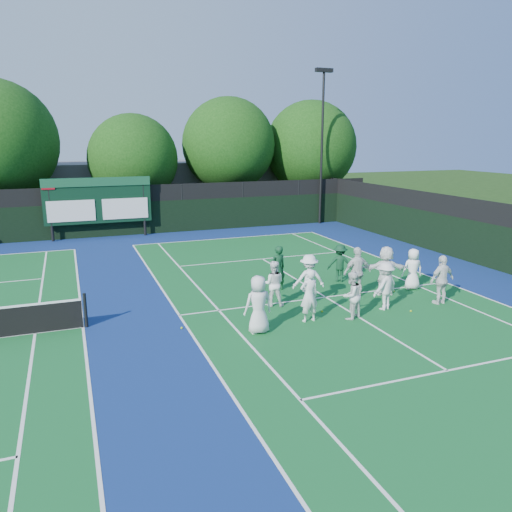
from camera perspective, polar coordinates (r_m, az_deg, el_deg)
name	(u,v)px	position (r m, az deg, el deg)	size (l,w,h in m)	color
ground	(339,306)	(17.85, 9.50, -5.62)	(120.00, 120.00, 0.00)	#19360E
court_apron	(164,317)	(16.76, -10.50, -6.92)	(34.00, 32.00, 0.01)	navy
near_court	(326,297)	(18.67, 7.97, -4.68)	(11.05, 23.85, 0.01)	#125A26
back_fence	(116,214)	(30.95, -15.69, 4.70)	(34.00, 0.08, 3.00)	black
scoreboard	(98,201)	(30.36, -17.63, 6.00)	(6.00, 0.21, 3.55)	black
clubhouse	(159,188)	(39.27, -11.01, 7.63)	(18.00, 6.00, 4.00)	#5D5D62
light_pole_right	(322,129)	(34.27, 7.59, 14.16)	(1.20, 0.30, 10.12)	black
tree_c	(135,161)	(34.42, -13.62, 10.50)	(5.83, 5.83, 7.32)	#311B0D
tree_d	(230,147)	(35.84, -2.94, 12.35)	(6.47, 6.47, 8.55)	#311B0D
tree_e	(312,149)	(38.28, 6.40, 12.04)	(6.75, 6.75, 8.48)	#311B0D
tennis_ball_0	(322,311)	(17.09, 7.56, -6.29)	(0.07, 0.07, 0.07)	#A9C917
tennis_ball_2	(411,311)	(17.78, 17.28, -6.02)	(0.07, 0.07, 0.07)	#A9C917
tennis_ball_3	(182,328)	(15.71, -8.49, -8.13)	(0.07, 0.07, 0.07)	#A9C917
tennis_ball_5	(394,291)	(19.82, 15.48, -3.90)	(0.07, 0.07, 0.07)	#A9C917
player_front_0	(258,305)	(14.97, 0.27, -5.57)	(0.87, 0.57, 1.78)	silver
player_front_1	(309,296)	(15.96, 6.09, -4.52)	(0.63, 0.42, 1.74)	white
player_front_2	(351,296)	(16.44, 10.83, -4.46)	(0.76, 0.60, 1.57)	silver
player_front_3	(385,286)	(17.57, 14.54, -3.32)	(1.08, 0.62, 1.67)	silver
player_front_4	(442,280)	(18.72, 20.47, -2.57)	(1.04, 0.43, 1.77)	silver
player_back_0	(273,284)	(17.38, 1.99, -3.16)	(0.79, 0.61, 1.62)	white
player_back_1	(309,279)	(17.66, 6.05, -2.69)	(1.15, 0.66, 1.78)	white
player_back_2	(357,272)	(18.70, 11.49, -1.82)	(1.10, 0.46, 1.88)	silver
player_back_3	(386,271)	(19.20, 14.59, -1.62)	(1.73, 0.55, 1.86)	white
player_back_4	(413,269)	(20.22, 17.47, -1.43)	(0.78, 0.51, 1.61)	white
coach_left	(278,268)	(19.12, 2.52, -1.41)	(0.64, 0.42, 1.76)	#0F391E
coach_right	(340,263)	(20.59, 9.56, -0.82)	(1.00, 0.57, 1.54)	#0F371F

